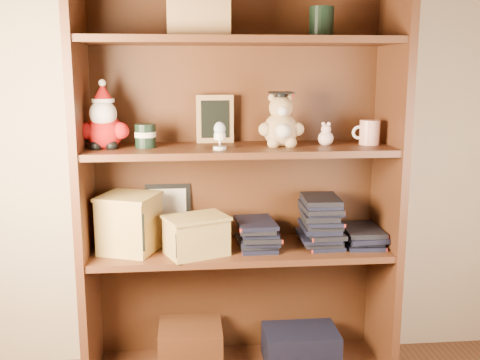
{
  "coord_description": "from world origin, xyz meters",
  "views": [
    {
      "loc": [
        -0.01,
        -0.79,
        1.24
      ],
      "look_at": [
        0.18,
        1.3,
        0.82
      ],
      "focal_mm": 42.0,
      "sensor_mm": 36.0,
      "label": 1
    }
  ],
  "objects_px": {
    "bookcase": "(238,188)",
    "grad_teddy_bear": "(281,125)",
    "teacher_mug": "(369,132)",
    "treats_box": "(129,223)"
  },
  "relations": [
    {
      "from": "grad_teddy_bear",
      "to": "treats_box",
      "type": "xyz_separation_m",
      "value": [
        -0.58,
        0.01,
        -0.37
      ]
    },
    {
      "from": "bookcase",
      "to": "grad_teddy_bear",
      "type": "distance_m",
      "value": 0.3
    },
    {
      "from": "teacher_mug",
      "to": "bookcase",
      "type": "bearing_deg",
      "value": 174.23
    },
    {
      "from": "grad_teddy_bear",
      "to": "teacher_mug",
      "type": "height_order",
      "value": "grad_teddy_bear"
    },
    {
      "from": "grad_teddy_bear",
      "to": "teacher_mug",
      "type": "bearing_deg",
      "value": 1.06
    },
    {
      "from": "grad_teddy_bear",
      "to": "treats_box",
      "type": "distance_m",
      "value": 0.68
    },
    {
      "from": "bookcase",
      "to": "teacher_mug",
      "type": "distance_m",
      "value": 0.55
    },
    {
      "from": "teacher_mug",
      "to": "grad_teddy_bear",
      "type": "bearing_deg",
      "value": -178.94
    },
    {
      "from": "grad_teddy_bear",
      "to": "bookcase",
      "type": "bearing_deg",
      "value": 160.03
    },
    {
      "from": "bookcase",
      "to": "grad_teddy_bear",
      "type": "height_order",
      "value": "bookcase"
    }
  ]
}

